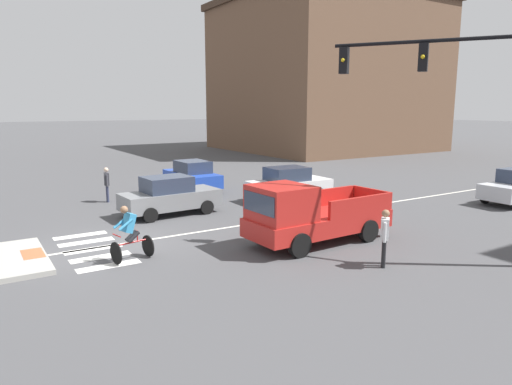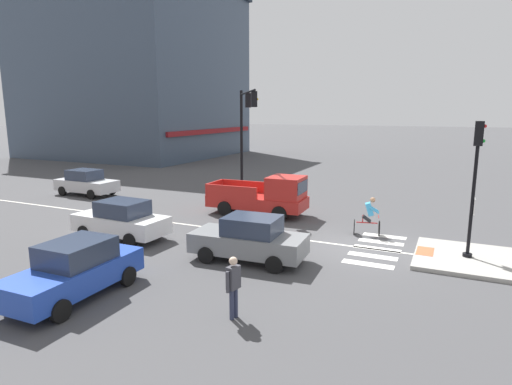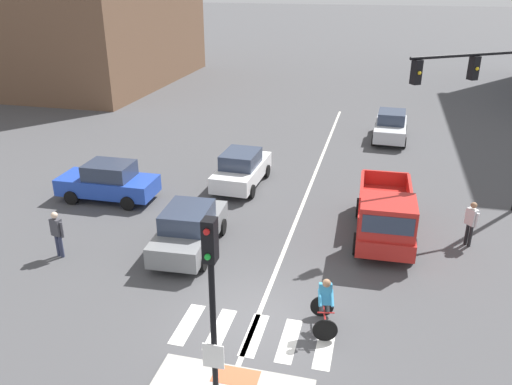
% 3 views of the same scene
% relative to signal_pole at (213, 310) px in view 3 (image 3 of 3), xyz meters
% --- Properties ---
extents(ground_plane, '(300.00, 300.00, 0.00)m').
position_rel_signal_pole_xyz_m(ground_plane, '(0.00, 3.76, -3.05)').
color(ground_plane, '#474749').
extents(tactile_pad_front, '(1.10, 0.60, 0.01)m').
position_rel_signal_pole_xyz_m(tactile_pad_front, '(0.00, 1.42, -2.89)').
color(tactile_pad_front, '#DB5B38').
rests_on(tactile_pad_front, traffic_island).
extents(signal_pole, '(0.44, 0.38, 4.82)m').
position_rel_signal_pole_xyz_m(signal_pole, '(0.00, 0.00, 0.00)').
color(signal_pole, black).
rests_on(signal_pole, traffic_island).
extents(crosswalk_stripe_a, '(0.44, 1.80, 0.01)m').
position_rel_signal_pole_xyz_m(crosswalk_stripe_a, '(-1.90, 3.17, -3.04)').
color(crosswalk_stripe_a, silver).
rests_on(crosswalk_stripe_a, ground).
extents(crosswalk_stripe_b, '(0.44, 1.80, 0.01)m').
position_rel_signal_pole_xyz_m(crosswalk_stripe_b, '(-0.95, 3.17, -3.04)').
color(crosswalk_stripe_b, silver).
rests_on(crosswalk_stripe_b, ground).
extents(crosswalk_stripe_c, '(0.44, 1.80, 0.01)m').
position_rel_signal_pole_xyz_m(crosswalk_stripe_c, '(0.00, 3.17, -3.04)').
color(crosswalk_stripe_c, silver).
rests_on(crosswalk_stripe_c, ground).
extents(crosswalk_stripe_d, '(0.44, 1.80, 0.01)m').
position_rel_signal_pole_xyz_m(crosswalk_stripe_d, '(0.95, 3.17, -3.04)').
color(crosswalk_stripe_d, silver).
rests_on(crosswalk_stripe_d, ground).
extents(crosswalk_stripe_e, '(0.44, 1.80, 0.01)m').
position_rel_signal_pole_xyz_m(crosswalk_stripe_e, '(1.90, 3.17, -3.04)').
color(crosswalk_stripe_e, silver).
rests_on(crosswalk_stripe_e, ground).
extents(lane_centre_line, '(0.14, 28.00, 0.01)m').
position_rel_signal_pole_xyz_m(lane_centre_line, '(-0.09, 13.76, -3.04)').
color(lane_centre_line, silver).
rests_on(lane_centre_line, ground).
extents(traffic_light_mast, '(4.96, 3.37, 6.61)m').
position_rel_signal_pole_xyz_m(traffic_light_mast, '(6.78, 12.29, 1.58)').
color(traffic_light_mast, black).
rests_on(traffic_light_mast, ground).
extents(car_grey_westbound_near, '(2.02, 4.19, 1.64)m').
position_rel_signal_pole_xyz_m(car_grey_westbound_near, '(-3.31, 7.12, -2.24)').
color(car_grey_westbound_near, slate).
rests_on(car_grey_westbound_near, ground).
extents(car_white_westbound_far, '(1.95, 4.15, 1.64)m').
position_rel_signal_pole_xyz_m(car_white_westbound_far, '(-3.13, 13.20, -2.24)').
color(car_white_westbound_far, white).
rests_on(car_white_westbound_far, ground).
extents(car_silver_eastbound_distant, '(1.93, 4.14, 1.64)m').
position_rel_signal_pole_xyz_m(car_silver_eastbound_distant, '(3.30, 21.94, -2.24)').
color(car_silver_eastbound_distant, silver).
rests_on(car_silver_eastbound_distant, ground).
extents(car_blue_cross_left, '(4.13, 1.91, 1.64)m').
position_rel_signal_pole_xyz_m(car_blue_cross_left, '(-8.16, 10.35, -2.24)').
color(car_blue_cross_left, '#2347B7').
rests_on(car_blue_cross_left, ground).
extents(pickup_truck_red_eastbound_mid, '(2.18, 5.16, 2.08)m').
position_rel_signal_pole_xyz_m(pickup_truck_red_eastbound_mid, '(3.22, 9.36, -2.07)').
color(pickup_truck_red_eastbound_mid, red).
rests_on(pickup_truck_red_eastbound_mid, ground).
extents(cyclist, '(0.87, 1.20, 1.68)m').
position_rel_signal_pole_xyz_m(cyclist, '(1.77, 3.86, -2.18)').
color(cyclist, black).
rests_on(cyclist, ground).
extents(pedestrian_at_curb_left, '(0.54, 0.28, 1.67)m').
position_rel_signal_pole_xyz_m(pedestrian_at_curb_left, '(-7.42, 5.58, -2.07)').
color(pedestrian_at_curb_left, '#2D334C').
rests_on(pedestrian_at_curb_left, ground).
extents(pedestrian_waiting_far_side, '(0.40, 0.44, 1.67)m').
position_rel_signal_pole_xyz_m(pedestrian_waiting_far_side, '(6.13, 9.78, -2.07)').
color(pedestrian_waiting_far_side, black).
rests_on(pedestrian_waiting_far_side, ground).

